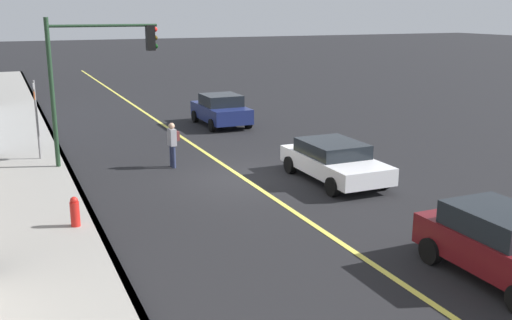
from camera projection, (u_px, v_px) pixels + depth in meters
The scene contains 11 objects.
ground at pixel (244, 178), 19.97m from camera, with size 200.00×200.00×0.00m, color black.
sidewalk_slab at pixel (40, 201), 17.41m from camera, with size 80.00×2.57×0.15m, color gray.
curb_edge at pixel (82, 196), 17.87m from camera, with size 80.00×0.16×0.15m, color slate.
lane_stripe_center at pixel (244, 178), 19.97m from camera, with size 80.00×0.16×0.01m, color #D8CC4C.
car_maroon at pixel (503, 244), 12.34m from camera, with size 3.83×1.89×1.51m.
car_navy at pixel (221, 110), 28.96m from camera, with size 3.92×2.06×1.54m.
car_white at pixel (334, 160), 19.58m from camera, with size 4.37×2.09×1.31m.
pedestrian_with_backpack at pixel (173, 142), 21.15m from camera, with size 0.41×0.39×1.64m.
traffic_light_mast at pixel (95, 65), 20.65m from camera, with size 0.28×3.88×5.33m.
street_sign_post at pixel (36, 115), 21.62m from camera, with size 0.60×0.08×3.08m.
fire_hydrant at pixel (75, 214), 15.08m from camera, with size 0.24×0.24×0.94m.
Camera 1 is at (-17.74, 7.32, 5.56)m, focal length 41.21 mm.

